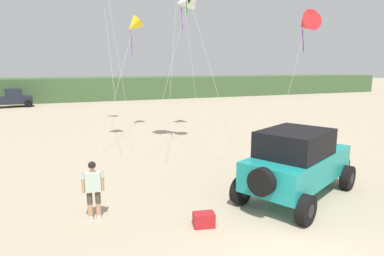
% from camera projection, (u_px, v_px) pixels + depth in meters
% --- Properties ---
extents(dune_ridge, '(90.00, 7.83, 2.83)m').
position_uv_depth(dune_ridge, '(99.00, 88.00, 43.84)').
color(dune_ridge, '#426038').
rests_on(dune_ridge, ground_plane).
extents(jeep, '(5.00, 4.06, 2.26)m').
position_uv_depth(jeep, '(298.00, 161.00, 10.56)').
color(jeep, teal).
rests_on(jeep, ground_plane).
extents(person_watching, '(0.62, 0.33, 1.67)m').
position_uv_depth(person_watching, '(93.00, 187.00, 9.04)').
color(person_watching, tan).
rests_on(person_watching, ground_plane).
extents(cooler_box, '(0.62, 0.46, 0.38)m').
position_uv_depth(cooler_box, '(204.00, 220.00, 8.72)').
color(cooler_box, '#B21E23').
rests_on(cooler_box, ground_plane).
extents(distant_pickup, '(4.83, 2.99, 1.98)m').
position_uv_depth(distant_pickup, '(9.00, 98.00, 34.56)').
color(distant_pickup, '#1E232D').
rests_on(distant_pickup, ground_plane).
extents(kite_blue_swept, '(3.74, 2.43, 7.30)m').
position_uv_depth(kite_blue_swept, '(306.00, 23.00, 17.71)').
color(kite_blue_swept, red).
rests_on(kite_blue_swept, ground_plane).
extents(kite_red_delta, '(1.37, 2.85, 8.89)m').
position_uv_depth(kite_red_delta, '(184.00, 2.00, 20.19)').
color(kite_red_delta, white).
rests_on(kite_red_delta, ground_plane).
extents(kite_green_box, '(3.60, 6.12, 7.44)m').
position_uv_depth(kite_green_box, '(133.00, 26.00, 20.88)').
color(kite_green_box, yellow).
rests_on(kite_green_box, ground_plane).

